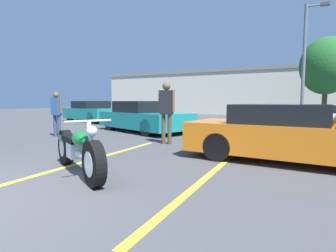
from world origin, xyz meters
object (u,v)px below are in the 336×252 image
at_px(motorcycle, 78,150).
at_px(parked_car_left_row, 92,112).
at_px(light_pole, 306,58).
at_px(show_car_hood_open, 289,133).
at_px(parked_car_mid_left_row, 144,117).
at_px(tree_background, 326,66).
at_px(spectator_by_show_car, 166,107).
at_px(spectator_near_motorcycle, 57,110).

height_order(motorcycle, parked_car_left_row, parked_car_left_row).
height_order(light_pole, show_car_hood_open, light_pole).
bearing_deg(parked_car_mid_left_row, parked_car_left_row, 173.05).
xyz_separation_m(motorcycle, parked_car_mid_left_row, (-2.36, 6.07, 0.19)).
bearing_deg(show_car_hood_open, light_pole, 92.19).
xyz_separation_m(tree_background, parked_car_left_row, (-13.20, -7.77, -2.99)).
bearing_deg(spectator_by_show_car, light_pole, 68.89).
height_order(parked_car_left_row, parked_car_mid_left_row, parked_car_left_row).
distance_m(motorcycle, spectator_near_motorcycle, 5.46).
distance_m(parked_car_left_row, parked_car_mid_left_row, 6.61).
bearing_deg(parked_car_mid_left_row, light_pole, 72.72).
relative_size(parked_car_left_row, spectator_near_motorcycle, 2.89).
distance_m(light_pole, show_car_hood_open, 11.18).
relative_size(light_pole, parked_car_left_row, 1.43).
height_order(light_pole, spectator_by_show_car, light_pole).
distance_m(light_pole, motorcycle, 14.31).
xyz_separation_m(motorcycle, parked_car_left_row, (-8.11, 9.34, 0.20)).
relative_size(parked_car_mid_left_row, spectator_by_show_car, 2.58).
height_order(parked_car_mid_left_row, spectator_by_show_car, spectator_by_show_car).
height_order(tree_background, motorcycle, tree_background).
xyz_separation_m(light_pole, spectator_by_show_car, (-3.80, -9.86, -2.58)).
bearing_deg(light_pole, parked_car_mid_left_row, -129.87).
bearing_deg(spectator_by_show_car, spectator_near_motorcycle, -176.72).
bearing_deg(light_pole, tree_background, 70.40).
relative_size(show_car_hood_open, parked_car_left_row, 0.92).
bearing_deg(spectator_by_show_car, parked_car_left_row, 144.42).
bearing_deg(light_pole, motorcycle, -105.69).
xyz_separation_m(show_car_hood_open, spectator_by_show_car, (-3.31, 0.88, 0.51)).
xyz_separation_m(parked_car_mid_left_row, spectator_near_motorcycle, (-1.94, -2.76, 0.34)).
xyz_separation_m(parked_car_left_row, spectator_by_show_car, (8.08, -5.78, 0.48)).
bearing_deg(tree_background, motorcycle, -106.55).
bearing_deg(show_car_hood_open, tree_background, 87.67).
bearing_deg(spectator_near_motorcycle, tree_background, 55.77).
xyz_separation_m(parked_car_left_row, parked_car_mid_left_row, (5.75, -3.26, -0.01)).
height_order(light_pole, parked_car_left_row, light_pole).
bearing_deg(spectator_by_show_car, tree_background, 69.30).
height_order(tree_background, spectator_near_motorcycle, tree_background).
bearing_deg(spectator_near_motorcycle, show_car_hood_open, -4.78).
xyz_separation_m(light_pole, spectator_near_motorcycle, (-8.07, -10.10, -2.74)).
xyz_separation_m(tree_background, parked_car_mid_left_row, (-7.44, -11.03, -3.00)).
distance_m(parked_car_mid_left_row, spectator_by_show_car, 3.46).
height_order(parked_car_left_row, spectator_near_motorcycle, spectator_near_motorcycle).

